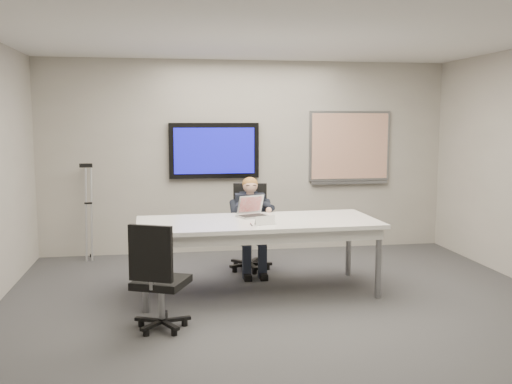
{
  "coord_description": "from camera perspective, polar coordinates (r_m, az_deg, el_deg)",
  "views": [
    {
      "loc": [
        -1.22,
        -5.3,
        1.94
      ],
      "look_at": [
        -0.21,
        0.92,
        1.14
      ],
      "focal_mm": 40.0,
      "sensor_mm": 36.0,
      "label": 1
    }
  ],
  "objects": [
    {
      "name": "name_tent",
      "position": [
        6.12,
        0.9,
        -2.83
      ],
      "size": [
        0.24,
        0.13,
        0.09
      ],
      "primitive_type": null,
      "rotation": [
        0.0,
        0.0,
        0.31
      ],
      "color": "white",
      "rests_on": "conference_table"
    },
    {
      "name": "office_chair_far",
      "position": [
        7.48,
        -0.64,
        -5.1
      ],
      "size": [
        0.61,
        0.61,
        1.11
      ],
      "rotation": [
        0.0,
        0.0,
        -0.18
      ],
      "color": "black",
      "rests_on": "ground"
    },
    {
      "name": "tv_display",
      "position": [
        8.29,
        -4.21,
        4.15
      ],
      "size": [
        1.3,
        0.09,
        0.8
      ],
      "color": "black",
      "rests_on": "wall_back"
    },
    {
      "name": "laptop",
      "position": [
        6.65,
        -0.43,
        -1.92
      ],
      "size": [
        0.39,
        0.42,
        0.23
      ],
      "rotation": [
        0.0,
        0.0,
        0.39
      ],
      "color": "#B2B2B5",
      "rests_on": "conference_table"
    },
    {
      "name": "office_chair_near",
      "position": [
        5.41,
        -9.62,
        -10.32
      ],
      "size": [
        0.64,
        0.64,
        1.02
      ],
      "rotation": [
        0.0,
        0.0,
        2.72
      ],
      "color": "black",
      "rests_on": "ground"
    },
    {
      "name": "whiteboard",
      "position": [
        8.73,
        9.35,
        4.43
      ],
      "size": [
        1.25,
        0.08,
        1.1
      ],
      "color": "gray",
      "rests_on": "wall_back"
    },
    {
      "name": "wall_back",
      "position": [
        8.4,
        -0.83,
        3.53
      ],
      "size": [
        6.0,
        0.02,
        2.8
      ],
      "primitive_type": "cube",
      "color": "#A29C92",
      "rests_on": "ground"
    },
    {
      "name": "ceiling",
      "position": [
        5.5,
        3.88,
        16.2
      ],
      "size": [
        6.0,
        6.0,
        0.02
      ],
      "primitive_type": "cube",
      "color": "silver",
      "rests_on": "wall_back"
    },
    {
      "name": "crutch",
      "position": [
        8.26,
        -16.38,
        -1.76
      ],
      "size": [
        0.37,
        0.6,
        1.42
      ],
      "primitive_type": null,
      "rotation": [
        -0.18,
        0.0,
        -0.36
      ],
      "color": "#B1B2B9",
      "rests_on": "ground"
    },
    {
      "name": "floor",
      "position": [
        5.77,
        3.64,
        -12.43
      ],
      "size": [
        6.0,
        6.0,
        0.02
      ],
      "primitive_type": "cube",
      "color": "#333335",
      "rests_on": "ground"
    },
    {
      "name": "conference_table",
      "position": [
        6.4,
        0.19,
        -3.68
      ],
      "size": [
        2.71,
        1.2,
        0.82
      ],
      "rotation": [
        0.0,
        0.0,
        0.03
      ],
      "color": "white",
      "rests_on": "ground"
    },
    {
      "name": "seated_person",
      "position": [
        7.21,
        -0.42,
        -4.37
      ],
      "size": [
        0.39,
        0.66,
        1.22
      ],
      "rotation": [
        0.0,
        0.0,
        -0.05
      ],
      "color": "#202635",
      "rests_on": "office_chair_far"
    },
    {
      "name": "pen",
      "position": [
        6.09,
        -0.48,
        -3.27
      ],
      "size": [
        0.01,
        0.14,
        0.01
      ],
      "primitive_type": "cylinder",
      "rotation": [
        0.0,
        1.57,
        1.54
      ],
      "color": "black",
      "rests_on": "conference_table"
    },
    {
      "name": "wall_front",
      "position": [
        2.66,
        18.44,
        -4.82
      ],
      "size": [
        6.0,
        0.02,
        2.8
      ],
      "primitive_type": "cube",
      "color": "#A29C92",
      "rests_on": "ground"
    }
  ]
}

